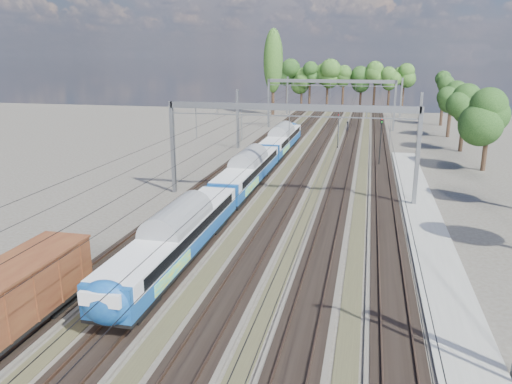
% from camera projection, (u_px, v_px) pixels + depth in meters
% --- Properties ---
extents(track_bed, '(21.00, 130.00, 0.34)m').
position_uv_depth(track_bed, '(307.00, 165.00, 61.68)').
color(track_bed, '#47423A').
rests_on(track_bed, ground).
extents(platform, '(3.00, 70.00, 0.30)m').
position_uv_depth(platform, '(432.00, 245.00, 35.61)').
color(platform, gray).
rests_on(platform, ground).
extents(catenary, '(25.65, 130.00, 9.00)m').
position_uv_depth(catenary, '(318.00, 108.00, 67.17)').
color(catenary, slate).
rests_on(catenary, ground).
extents(tree_belt, '(39.34, 100.93, 11.99)m').
position_uv_depth(tree_belt, '(367.00, 79.00, 102.52)').
color(tree_belt, black).
rests_on(tree_belt, ground).
extents(poplar, '(4.40, 4.40, 19.04)m').
position_uv_depth(poplar, '(273.00, 61.00, 111.48)').
color(poplar, black).
rests_on(poplar, ground).
extents(emu_train, '(2.77, 58.57, 4.04)m').
position_uv_depth(emu_train, '(248.00, 167.00, 50.10)').
color(emu_train, black).
rests_on(emu_train, ground).
extents(worker, '(0.52, 0.74, 1.94)m').
position_uv_depth(worker, '(348.00, 127.00, 88.44)').
color(worker, black).
rests_on(worker, ground).
extents(signal_near, '(0.34, 0.31, 5.03)m').
position_uv_depth(signal_near, '(338.00, 127.00, 72.78)').
color(signal_near, black).
rests_on(signal_near, ground).
extents(signal_far, '(0.39, 0.36, 5.98)m').
position_uv_depth(signal_far, '(381.00, 136.00, 60.75)').
color(signal_far, black).
rests_on(signal_far, ground).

